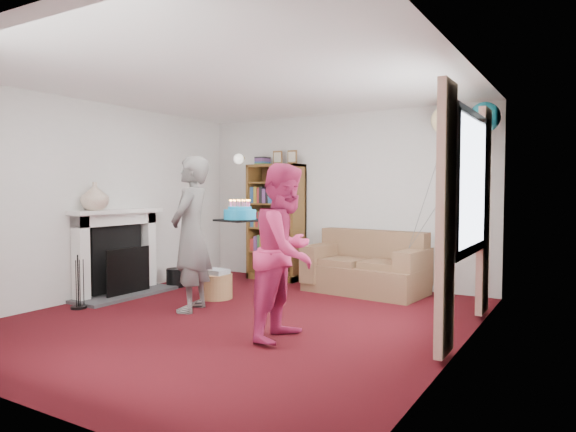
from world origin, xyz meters
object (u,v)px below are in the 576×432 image
Objects in this scene: person_striped at (191,234)px; birthday_cake at (240,215)px; bookcase at (277,223)px; person_magenta at (286,252)px; sofa at (367,269)px.

person_striped is 4.40× the size of birthday_cake.
birthday_cake is (0.80, -0.15, 0.25)m from person_striped.
person_striped is at bearing 169.42° from birthday_cake.
bookcase is 3.19m from person_magenta.
person_striped is at bearing -83.25° from bookcase.
sofa is 0.88× the size of person_striped.
person_magenta is at bearing 57.55° from person_striped.
person_striped reaches higher than person_magenta.
sofa is 2.39m from birthday_cake.
person_magenta is 0.80m from birthday_cake.
birthday_cake is (-0.52, -2.18, 0.81)m from sofa.
bookcase is at bearing 177.29° from sofa.
bookcase is 4.95× the size of birthday_cake.
bookcase is 1.22× the size of person_magenta.
person_magenta is (1.76, -2.65, -0.06)m from bookcase.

